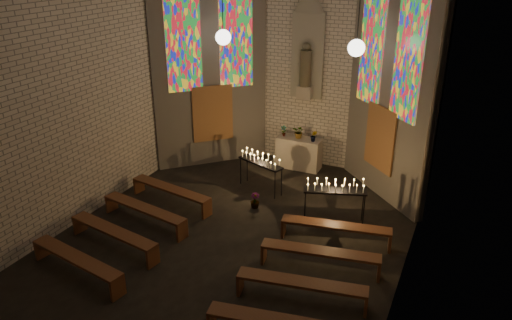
% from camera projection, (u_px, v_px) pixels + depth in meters
% --- Properties ---
extents(floor, '(12.00, 12.00, 0.00)m').
position_uv_depth(floor, '(217.00, 255.00, 11.53)').
color(floor, black).
rests_on(floor, ground).
extents(room, '(8.22, 12.43, 7.00)m').
position_uv_depth(room, '(275.00, 66.00, 12.87)').
color(room, beige).
rests_on(room, ground).
extents(altar, '(1.40, 0.60, 1.00)m').
position_uv_depth(altar, '(299.00, 153.00, 15.88)').
color(altar, '#AB9D8B').
rests_on(altar, ground).
extents(flower_vase_left, '(0.21, 0.17, 0.35)m').
position_uv_depth(flower_vase_left, '(284.00, 131.00, 15.78)').
color(flower_vase_left, '#4C723F').
rests_on(flower_vase_left, altar).
extents(flower_vase_center, '(0.43, 0.38, 0.43)m').
position_uv_depth(flower_vase_center, '(299.00, 132.00, 15.60)').
color(flower_vase_center, '#4C723F').
rests_on(flower_vase_center, altar).
extents(flower_vase_right, '(0.22, 0.19, 0.37)m').
position_uv_depth(flower_vase_right, '(314.00, 136.00, 15.34)').
color(flower_vase_right, '#4C723F').
rests_on(flower_vase_right, altar).
extents(aisle_flower_pot, '(0.31, 0.31, 0.44)m').
position_uv_depth(aisle_flower_pot, '(255.00, 201.00, 13.51)').
color(aisle_flower_pot, '#4C723F').
rests_on(aisle_flower_pot, ground).
extents(votive_stand_left, '(1.51, 0.84, 1.09)m').
position_uv_depth(votive_stand_left, '(261.00, 160.00, 14.25)').
color(votive_stand_left, black).
rests_on(votive_stand_left, ground).
extents(votive_stand_right, '(1.61, 0.85, 1.15)m').
position_uv_depth(votive_stand_right, '(335.00, 188.00, 12.50)').
color(votive_stand_right, black).
rests_on(votive_stand_right, ground).
extents(pew_left_0, '(2.62, 0.81, 0.50)m').
position_uv_depth(pew_left_0, '(171.00, 191.00, 13.64)').
color(pew_left_0, '#502A16').
rests_on(pew_left_0, ground).
extents(pew_right_0, '(2.62, 0.81, 0.50)m').
position_uv_depth(pew_right_0, '(336.00, 228.00, 11.86)').
color(pew_right_0, '#502A16').
rests_on(pew_right_0, ground).
extents(pew_left_1, '(2.62, 0.81, 0.50)m').
position_uv_depth(pew_left_1, '(144.00, 210.00, 12.64)').
color(pew_left_1, '#502A16').
rests_on(pew_left_1, ground).
extents(pew_right_1, '(2.62, 0.81, 0.50)m').
position_uv_depth(pew_right_1, '(320.00, 254.00, 10.85)').
color(pew_right_1, '#502A16').
rests_on(pew_right_1, ground).
extents(pew_left_2, '(2.62, 0.81, 0.50)m').
position_uv_depth(pew_left_2, '(113.00, 233.00, 11.63)').
color(pew_left_2, '#502A16').
rests_on(pew_left_2, ground).
extents(pew_right_2, '(2.62, 0.81, 0.50)m').
position_uv_depth(pew_right_2, '(302.00, 285.00, 9.85)').
color(pew_right_2, '#502A16').
rests_on(pew_right_2, ground).
extents(pew_left_3, '(2.62, 0.81, 0.50)m').
position_uv_depth(pew_left_3, '(77.00, 260.00, 10.63)').
color(pew_left_3, '#502A16').
rests_on(pew_left_3, ground).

